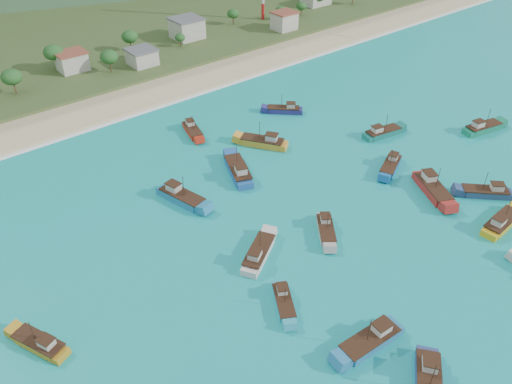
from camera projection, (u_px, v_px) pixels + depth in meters
ground at (308, 256)px, 89.92m from camera, size 600.00×600.00×0.00m
beach at (112, 104)px, 139.52m from camera, size 400.00×18.00×1.20m
land at (35, 45)px, 177.81m from camera, size 400.00×110.00×2.40m
surf_line at (128, 117)px, 133.55m from camera, size 400.00×2.50×0.08m
village at (101, 57)px, 156.59m from camera, size 218.88×25.39×6.61m
vegetation at (77, 61)px, 151.88m from camera, size 278.43×25.20×9.10m
boat_0 at (284, 302)px, 80.54m from camera, size 6.42×8.56×5.00m
boat_1 at (501, 223)px, 96.29m from camera, size 11.06×3.93×6.42m
boat_2 at (40, 344)px, 73.84m from camera, size 6.33×9.73×5.56m
boat_4 at (326, 230)px, 94.87m from camera, size 7.90×9.02×5.50m
boat_5 at (390, 166)px, 112.73m from camera, size 10.16×6.72×5.81m
boat_6 at (432, 189)px, 105.19m from camera, size 8.66×12.30×7.10m
boat_8 at (486, 193)px, 104.45m from camera, size 9.50×9.49×6.13m
boat_11 at (263, 143)px, 120.89m from camera, size 9.18×11.47×6.80m
boat_12 at (182, 197)px, 102.86m from camera, size 6.09×12.02×6.82m
boat_13 at (382, 133)px, 124.90m from camera, size 10.76×4.98×6.13m
boat_14 at (238, 171)px, 110.66m from camera, size 7.95×12.69×7.23m
boat_16 at (371, 341)px, 74.08m from camera, size 11.24×4.10×6.51m
boat_17 at (428, 383)px, 68.50m from camera, size 10.66×9.22×6.47m
boat_20 at (193, 131)px, 126.01m from camera, size 5.27×9.95×5.64m
boat_21 at (259, 254)px, 89.33m from camera, size 10.71×8.22×6.28m
boat_23 at (483, 128)px, 126.78m from camera, size 11.44×5.60×6.49m
boat_25 at (284, 110)px, 135.25m from camera, size 8.95×8.69×5.69m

